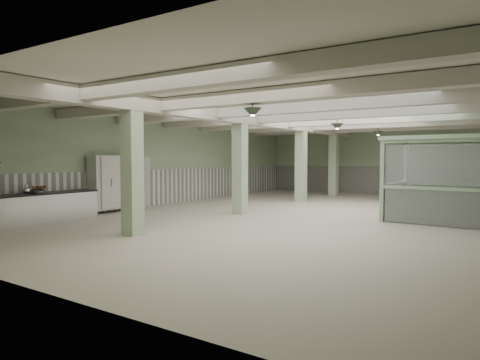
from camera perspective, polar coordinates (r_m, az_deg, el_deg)
The scene contains 27 objects.
floor at distance 14.91m, azimuth 10.21°, elevation -4.73°, with size 20.00×20.00×0.00m, color silver.
ceiling at distance 14.87m, azimuth 10.34°, elevation 9.15°, with size 14.00×20.00×0.02m, color silver.
wall_back at distance 24.30m, azimuth 19.60°, elevation 2.37°, with size 14.00×0.02×3.60m, color #A6BD97.
wall_front at distance 6.84m, azimuth -24.88°, elevation 1.09°, with size 14.00×0.02×3.60m, color #A6BD97.
wall_left at distance 18.68m, azimuth -9.90°, elevation 2.36°, with size 0.02×20.00×3.60m, color #A6BD97.
wainscot_left at distance 18.70m, azimuth -9.81°, elevation -0.86°, with size 0.05×19.90×1.50m, color white.
wainscot_back at distance 24.30m, azimuth 19.54°, elevation -0.11°, with size 13.90×0.05×1.50m, color white.
girder at distance 15.99m, azimuth 1.98°, elevation 7.97°, with size 0.45×19.90×0.40m, color beige.
beam_a at distance 8.54m, azimuth -10.35°, elevation 12.56°, with size 13.90×0.35×0.32m, color beige.
beam_b at distance 10.47m, azimuth -0.67°, elevation 10.83°, with size 13.90×0.35×0.32m, color beige.
beam_c at distance 12.60m, azimuth 5.80°, elevation 9.48°, with size 13.90×0.35×0.32m, color beige.
beam_d at distance 14.85m, azimuth 10.33°, elevation 8.46°, with size 13.90×0.35×0.32m, color beige.
beam_e at distance 17.17m, azimuth 13.64°, elevation 7.68°, with size 13.90×0.35×0.32m, color beige.
beam_f at distance 19.53m, azimuth 16.14°, elevation 7.07°, with size 13.90×0.35×0.32m, color beige.
beam_g at distance 21.92m, azimuth 18.10°, elevation 6.58°, with size 13.90×0.35×0.32m, color beige.
column_a at distance 11.26m, azimuth -14.19°, elevation 1.92°, with size 0.42×0.42×3.60m, color #B1CCA4.
column_b at distance 15.09m, azimuth -0.01°, elevation 2.26°, with size 0.42×0.42×3.60m, color #B1CCA4.
column_c at distance 19.46m, azimuth 8.14°, elevation 2.40°, with size 0.42×0.42×3.60m, color #B1CCA4.
column_d at distance 23.13m, azimuth 12.38°, elevation 2.45°, with size 0.42×0.42×3.60m, color #B1CCA4.
pendant_front at distance 10.15m, azimuth 1.69°, elevation 8.97°, with size 0.44×0.44×0.22m, color #2F3E31.
pendant_mid at distance 15.09m, azimuth 12.83°, elevation 6.94°, with size 0.44×0.44×0.22m, color #2F3E31.
pendant_back at distance 19.84m, azimuth 17.95°, elevation 5.90°, with size 0.44×0.44×0.22m, color #2F3E31.
prep_counter at distance 14.09m, azimuth -28.37°, elevation -3.61°, with size 0.95×5.46×0.91m.
pitcher_far at distance 14.17m, azimuth -26.58°, elevation -1.14°, with size 0.20×0.24×0.30m, color silver, non-canonical shape.
veg_colander at distance 14.45m, azimuth -25.44°, elevation -1.19°, with size 0.50×0.50×0.23m, color #3C3C41, non-canonical shape.
walkin_cooler at distance 16.36m, azimuth -16.15°, elevation -0.70°, with size 1.01×2.12×1.95m.
guard_booth at distance 14.81m, azimuth 25.60°, elevation 1.90°, with size 3.44×2.96×2.65m.
Camera 1 is at (5.81, -13.59, 1.99)m, focal length 32.00 mm.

